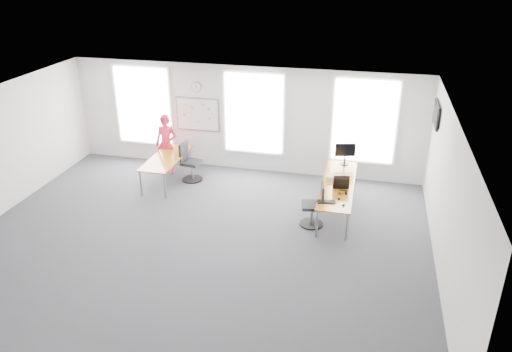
% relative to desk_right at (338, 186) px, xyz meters
% --- Properties ---
extents(floor, '(10.00, 10.00, 0.00)m').
position_rel_desk_right_xyz_m(floor, '(-2.84, -2.06, -0.66)').
color(floor, '#2E2D32').
rests_on(floor, ground).
extents(ceiling, '(10.00, 10.00, 0.00)m').
position_rel_desk_right_xyz_m(ceiling, '(-2.84, -2.06, 2.34)').
color(ceiling, silver).
rests_on(ceiling, ground).
extents(wall_back, '(10.00, 0.00, 10.00)m').
position_rel_desk_right_xyz_m(wall_back, '(-2.84, 1.94, 0.84)').
color(wall_back, white).
rests_on(wall_back, ground).
extents(wall_front, '(10.00, 0.00, 10.00)m').
position_rel_desk_right_xyz_m(wall_front, '(-2.84, -6.06, 0.84)').
color(wall_front, white).
rests_on(wall_front, ground).
extents(wall_right, '(0.00, 10.00, 10.00)m').
position_rel_desk_right_xyz_m(wall_right, '(2.16, -2.06, 0.84)').
color(wall_right, white).
rests_on(wall_right, ground).
extents(window_left, '(1.60, 0.06, 2.20)m').
position_rel_desk_right_xyz_m(window_left, '(-5.84, 1.91, 1.04)').
color(window_left, white).
rests_on(window_left, wall_back).
extents(window_mid, '(1.60, 0.06, 2.20)m').
position_rel_desk_right_xyz_m(window_mid, '(-2.54, 1.91, 1.04)').
color(window_mid, white).
rests_on(window_mid, wall_back).
extents(window_right, '(1.60, 0.06, 2.20)m').
position_rel_desk_right_xyz_m(window_right, '(0.46, 1.91, 1.04)').
color(window_right, white).
rests_on(window_right, wall_back).
extents(desk_right, '(0.77, 2.88, 0.70)m').
position_rel_desk_right_xyz_m(desk_right, '(0.00, 0.00, 0.00)').
color(desk_right, '#B07618').
rests_on(desk_right, ground).
extents(desk_left, '(0.80, 1.99, 0.73)m').
position_rel_desk_right_xyz_m(desk_left, '(-4.65, 0.54, 0.01)').
color(desk_left, '#B07618').
rests_on(desk_left, ground).
extents(chair_right, '(0.55, 0.55, 1.03)m').
position_rel_desk_right_xyz_m(chair_right, '(-0.44, -0.85, -0.20)').
color(chair_right, black).
rests_on(chair_right, ground).
extents(chair_left, '(0.57, 0.57, 1.07)m').
position_rel_desk_right_xyz_m(chair_left, '(-4.11, 0.85, -0.19)').
color(chair_left, black).
rests_on(chair_left, ground).
extents(person, '(0.62, 0.41, 1.70)m').
position_rel_desk_right_xyz_m(person, '(-4.90, 1.20, 0.19)').
color(person, '#C5223E').
rests_on(person, ground).
extents(whiteboard, '(1.20, 0.03, 0.90)m').
position_rel_desk_right_xyz_m(whiteboard, '(-4.19, 1.91, 0.89)').
color(whiteboard, white).
rests_on(whiteboard, wall_back).
extents(wall_clock, '(0.30, 0.04, 0.30)m').
position_rel_desk_right_xyz_m(wall_clock, '(-4.19, 1.91, 1.69)').
color(wall_clock, gray).
rests_on(wall_clock, wall_back).
extents(tv, '(0.06, 0.90, 0.55)m').
position_rel_desk_right_xyz_m(tv, '(2.11, 0.94, 1.64)').
color(tv, black).
rests_on(tv, wall_right).
extents(keyboard, '(0.44, 0.27, 0.02)m').
position_rel_desk_right_xyz_m(keyboard, '(-0.18, -1.02, 0.06)').
color(keyboard, black).
rests_on(keyboard, desk_right).
extents(mouse, '(0.07, 0.11, 0.04)m').
position_rel_desk_right_xyz_m(mouse, '(0.21, -1.10, 0.07)').
color(mouse, black).
rests_on(mouse, desk_right).
extents(lens_cap, '(0.07, 0.07, 0.01)m').
position_rel_desk_right_xyz_m(lens_cap, '(0.09, -0.80, 0.05)').
color(lens_cap, black).
rests_on(lens_cap, desk_right).
extents(headphones, '(0.19, 0.10, 0.11)m').
position_rel_desk_right_xyz_m(headphones, '(0.14, -0.53, 0.10)').
color(headphones, black).
rests_on(headphones, desk_right).
extents(laptop_sleeve, '(0.39, 0.28, 0.31)m').
position_rel_desk_right_xyz_m(laptop_sleeve, '(0.09, -0.26, 0.20)').
color(laptop_sleeve, black).
rests_on(laptop_sleeve, desk_right).
extents(paper_stack, '(0.33, 0.25, 0.11)m').
position_rel_desk_right_xyz_m(paper_stack, '(-0.14, 0.21, 0.10)').
color(paper_stack, beige).
rests_on(paper_stack, desk_right).
extents(monitor, '(0.52, 0.22, 0.59)m').
position_rel_desk_right_xyz_m(monitor, '(0.06, 1.23, 0.40)').
color(monitor, black).
rests_on(monitor, desk_right).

